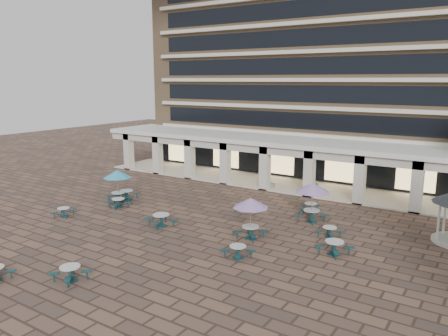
{
  "coord_description": "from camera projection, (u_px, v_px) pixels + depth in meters",
  "views": [
    {
      "loc": [
        15.67,
        -21.59,
        9.73
      ],
      "look_at": [
        -0.35,
        3.0,
        3.77
      ],
      "focal_mm": 35.0,
      "sensor_mm": 36.0,
      "label": 1
    }
  ],
  "objects": [
    {
      "name": "picnic_table_12",
      "position": [
        127.0,
        194.0,
        35.9
      ],
      "size": [
        2.02,
        2.02,
        0.8
      ],
      "rotation": [
        0.0,
        0.0,
        0.19
      ],
      "color": "#153B3F",
      "rests_on": "ground"
    },
    {
      "name": "apartment_building",
      "position": [
        342.0,
        52.0,
        46.45
      ],
      "size": [
        40.0,
        15.5,
        25.2
      ],
      "color": "#997A56",
      "rests_on": "ground"
    },
    {
      "name": "picnic_table_7",
      "position": [
        330.0,
        231.0,
        27.39
      ],
      "size": [
        1.72,
        1.72,
        0.66
      ],
      "rotation": [
        0.0,
        0.0,
        -0.27
      ],
      "color": "#153B3F",
      "rests_on": "ground"
    },
    {
      "name": "picnic_table_13",
      "position": [
        311.0,
        207.0,
        32.52
      ],
      "size": [
        1.89,
        1.89,
        0.7
      ],
      "rotation": [
        0.0,
        0.0,
        0.37
      ],
      "color": "#153B3F",
      "rests_on": "ground"
    },
    {
      "name": "picnic_table_3",
      "position": [
        238.0,
        250.0,
        24.2
      ],
      "size": [
        1.82,
        1.82,
        0.7
      ],
      "rotation": [
        0.0,
        0.0,
        -0.25
      ],
      "color": "#153B3F",
      "rests_on": "ground"
    },
    {
      "name": "picnic_table_5",
      "position": [
        64.0,
        211.0,
        31.5
      ],
      "size": [
        1.75,
        1.75,
        0.65
      ],
      "rotation": [
        0.0,
        0.0,
        0.36
      ],
      "color": "#153B3F",
      "rests_on": "ground"
    },
    {
      "name": "picnic_table_8",
      "position": [
        118.0,
        202.0,
        33.69
      ],
      "size": [
        1.91,
        1.91,
        0.73
      ],
      "rotation": [
        0.0,
        0.0,
        -0.29
      ],
      "color": "#153B3F",
      "rests_on": "ground"
    },
    {
      "name": "retail_arcade",
      "position": [
        298.0,
        155.0,
        39.6
      ],
      "size": [
        42.0,
        6.6,
        4.4
      ],
      "color": "white",
      "rests_on": "ground"
    },
    {
      "name": "picnic_table_6",
      "position": [
        251.0,
        204.0,
        26.77
      ],
      "size": [
        2.25,
        2.25,
        2.6
      ],
      "rotation": [
        0.0,
        0.0,
        -0.08
      ],
      "color": "#153B3F",
      "rests_on": "ground"
    },
    {
      "name": "picnic_table_2",
      "position": [
        70.0,
        272.0,
        21.42
      ],
      "size": [
        1.73,
        1.73,
        0.75
      ],
      "rotation": [
        0.0,
        0.0,
        -0.04
      ],
      "color": "#153B3F",
      "rests_on": "ground"
    },
    {
      "name": "planter_right",
      "position": [
        316.0,
        191.0,
        37.18
      ],
      "size": [
        1.5,
        0.63,
        1.16
      ],
      "color": "gray",
      "rests_on": "ground"
    },
    {
      "name": "picnic_table_10",
      "position": [
        334.0,
        246.0,
        24.66
      ],
      "size": [
        2.13,
        2.13,
        0.79
      ],
      "rotation": [
        0.0,
        0.0,
        -0.34
      ],
      "color": "#153B3F",
      "rests_on": "ground"
    },
    {
      "name": "picnic_table_9",
      "position": [
        161.0,
        219.0,
        29.38
      ],
      "size": [
        2.3,
        2.3,
        0.84
      ],
      "rotation": [
        0.0,
        0.0,
        -0.43
      ],
      "color": "#153B3F",
      "rests_on": "ground"
    },
    {
      "name": "ground",
      "position": [
        203.0,
        234.0,
        28.04
      ],
      "size": [
        120.0,
        120.0,
        0.0
      ],
      "primitive_type": "plane",
      "color": "brown",
      "rests_on": "ground"
    },
    {
      "name": "planter_left",
      "position": [
        266.0,
        183.0,
        39.7
      ],
      "size": [
        1.5,
        0.66,
        1.28
      ],
      "color": "gray",
      "rests_on": "ground"
    },
    {
      "name": "picnic_table_11",
      "position": [
        313.0,
        189.0,
        29.99
      ],
      "size": [
        2.38,
        2.38,
        2.75
      ],
      "rotation": [
        0.0,
        0.0,
        -0.31
      ],
      "color": "#153B3F",
      "rests_on": "ground"
    },
    {
      "name": "picnic_table_4",
      "position": [
        117.0,
        175.0,
        34.89
      ],
      "size": [
        2.27,
        2.27,
        2.62
      ],
      "rotation": [
        0.0,
        0.0,
        -0.4
      ],
      "color": "#153B3F",
      "rests_on": "ground"
    }
  ]
}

